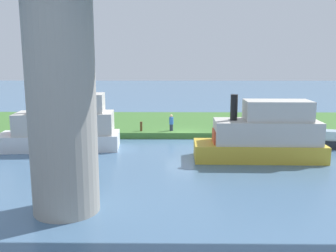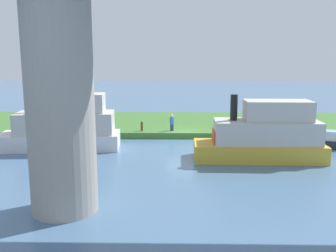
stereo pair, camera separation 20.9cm
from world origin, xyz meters
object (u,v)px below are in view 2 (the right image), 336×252
(riverboat_paddlewheel, at_px, (63,127))
(skiff_small, at_px, (263,136))
(mooring_post, at_px, (142,126))
(bridge_pylon, at_px, (60,100))
(person_on_bank, at_px, (172,122))

(riverboat_paddlewheel, height_order, skiff_small, riverboat_paddlewheel)
(mooring_post, relative_size, skiff_small, 0.09)
(mooring_post, distance_m, skiff_small, 11.11)
(bridge_pylon, distance_m, mooring_post, 16.19)
(riverboat_paddlewheel, xyz_separation_m, skiff_small, (-13.90, 2.77, -0.06))
(bridge_pylon, distance_m, person_on_bank, 16.75)
(bridge_pylon, bearing_deg, mooring_post, -97.20)
(bridge_pylon, height_order, skiff_small, bridge_pylon)
(bridge_pylon, relative_size, skiff_small, 1.16)
(person_on_bank, xyz_separation_m, riverboat_paddlewheel, (7.89, 4.43, 0.43))
(person_on_bank, distance_m, mooring_post, 2.56)
(riverboat_paddlewheel, bearing_deg, person_on_bank, -150.68)
(bridge_pylon, xyz_separation_m, riverboat_paddlewheel, (3.39, -11.28, -3.22))
(bridge_pylon, bearing_deg, person_on_bank, -105.99)
(skiff_small, bearing_deg, bridge_pylon, 38.97)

